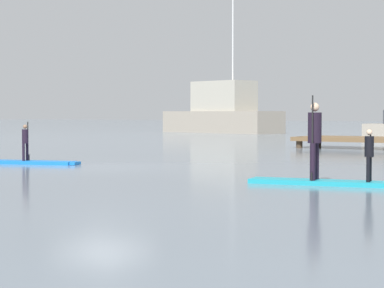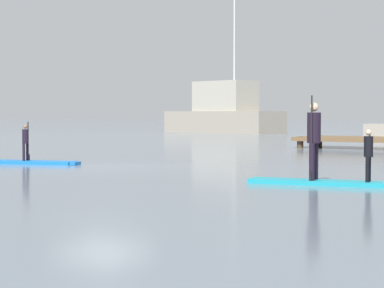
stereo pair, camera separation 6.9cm
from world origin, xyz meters
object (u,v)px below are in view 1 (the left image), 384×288
Objects in this scene: paddleboard_near at (25,162)px; paddler_child_front at (369,152)px; fishing_boat_white_large at (222,113)px; paddler_child_solo at (25,140)px; paddler_adult at (315,136)px; paddleboard_far at (329,183)px.

paddleboard_near is 11.26m from paddler_child_front.
paddler_child_solo is at bearing -69.60° from fishing_boat_white_large.
paddler_adult is at bearing -8.02° from paddleboard_near.
paddleboard_near is 0.32× the size of fishing_boat_white_large.
paddler_child_front is (11.17, -1.20, 0.00)m from paddler_child_solo.
paddleboard_far is (10.35, -1.36, -0.67)m from paddler_child_solo.
paddler_child_solo reaches higher than paddleboard_near.
paddleboard_far is at bearing -7.43° from paddleboard_near.
paddler_child_solo is 10.14m from paddler_adult.
paddleboard_near is at bearing -69.61° from fishing_boat_white_large.
paddler_child_solo reaches higher than paddler_child_front.
paddleboard_far is (10.35, -1.35, -0.00)m from paddleboard_near.
fishing_boat_white_large is (-12.74, 34.26, 0.84)m from paddler_child_solo.
paddler_child_front is 0.10× the size of fishing_boat_white_large.
paddler_child_front reaches higher than paddleboard_far.
paddler_adult is (-0.32, -0.06, 1.01)m from paddleboard_far.
paddleboard_near is 10.44m from paddleboard_far.
paddler_child_front is (1.14, 0.22, -0.34)m from paddler_adult.
fishing_boat_white_large is (-23.09, 35.62, 1.50)m from paddleboard_far.
paddler_child_solo is 0.65× the size of paddler_adult.
paddler_child_front is at bearing -56.00° from fishing_boat_white_large.
paddleboard_near is at bearing 172.57° from paddleboard_far.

